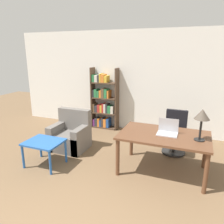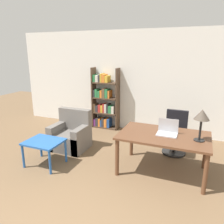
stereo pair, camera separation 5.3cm
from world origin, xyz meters
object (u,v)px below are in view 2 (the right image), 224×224
(office_chair, at_px, (175,134))
(bookshelf, at_px, (104,102))
(table_lamp, at_px, (202,116))
(desk, at_px, (164,139))
(armchair, at_px, (71,136))
(side_table_blue, at_px, (44,144))
(laptop, at_px, (167,131))

(office_chair, distance_m, bookshelf, 2.30)
(table_lamp, bearing_deg, office_chair, 116.02)
(desk, xyz_separation_m, armchair, (-2.11, 0.24, -0.35))
(office_chair, bearing_deg, side_table_blue, -145.89)
(laptop, bearing_deg, table_lamp, -10.24)
(table_lamp, bearing_deg, bookshelf, 144.10)
(desk, distance_m, laptop, 0.16)
(side_table_blue, distance_m, armchair, 0.87)
(desk, xyz_separation_m, side_table_blue, (-2.16, -0.61, -0.21))
(laptop, distance_m, office_chair, 0.95)
(desk, relative_size, side_table_blue, 2.27)
(table_lamp, xyz_separation_m, bookshelf, (-2.57, 1.86, -0.39))
(desk, height_order, table_lamp, table_lamp)
(side_table_blue, relative_size, bookshelf, 0.40)
(laptop, relative_size, office_chair, 0.38)
(side_table_blue, xyz_separation_m, armchair, (0.04, 0.85, -0.14))
(desk, xyz_separation_m, bookshelf, (-1.98, 1.81, 0.11))
(desk, height_order, laptop, laptop)
(table_lamp, distance_m, bookshelf, 3.19)
(desk, relative_size, office_chair, 1.70)
(bookshelf, bearing_deg, table_lamp, -35.90)
(armchair, bearing_deg, bookshelf, 85.35)
(desk, height_order, bookshelf, bookshelf)
(laptop, height_order, office_chair, laptop)
(desk, height_order, office_chair, office_chair)
(table_lamp, bearing_deg, desk, 175.43)
(desk, distance_m, armchair, 2.15)
(side_table_blue, bearing_deg, armchair, 87.10)
(table_lamp, distance_m, side_table_blue, 2.89)
(table_lamp, xyz_separation_m, side_table_blue, (-2.74, -0.57, -0.72))
(desk, relative_size, laptop, 4.44)
(laptop, relative_size, armchair, 0.40)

